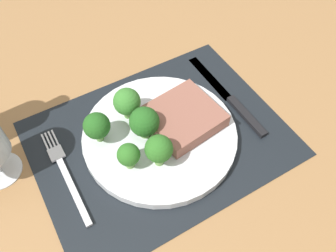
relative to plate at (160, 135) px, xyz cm
name	(u,v)px	position (x,y,z in cm)	size (l,w,h in cm)	color
ground_plane	(160,144)	(0.00, 0.00, -2.60)	(140.00, 110.00, 3.00)	#996D42
placemat	(160,138)	(0.00, 0.00, -0.95)	(42.11, 32.16, 0.30)	black
plate	(160,135)	(0.00, 0.00, 0.00)	(26.18, 26.18, 1.60)	silver
steak	(183,117)	(4.66, 0.04, 2.07)	(11.39, 10.79, 2.53)	#8C5647
broccoli_near_steak	(127,102)	(-2.85, 5.93, 4.38)	(4.65, 4.65, 6.03)	#5B8942
broccoli_front_edge	(144,122)	(-2.27, 0.86, 4.23)	(4.94, 4.94, 6.00)	#5B8942
broccoli_back_left	(159,149)	(-2.91, -5.04, 4.64)	(4.35, 4.35, 6.17)	#6B994C
broccoli_near_fork	(97,126)	(-9.18, 3.82, 4.41)	(4.36, 4.36, 5.88)	#5B8942
broccoli_center	(129,155)	(-7.12, -3.18, 3.78)	(3.59, 3.59, 4.93)	#6B994C
fork	(66,174)	(-16.50, 1.42, -0.55)	(2.40, 19.20, 0.50)	silver
knife	(232,100)	(15.64, 0.53, -0.50)	(1.80, 23.00, 0.80)	black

